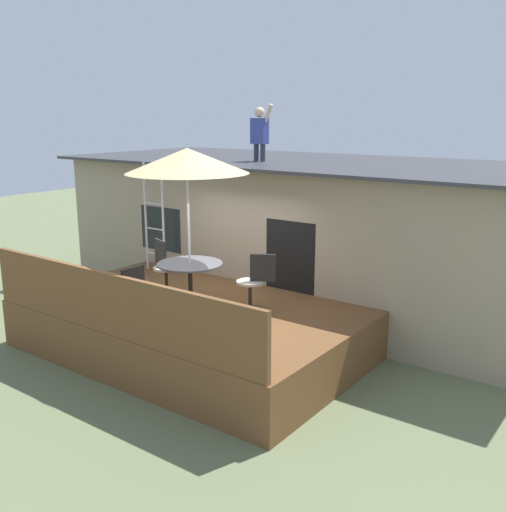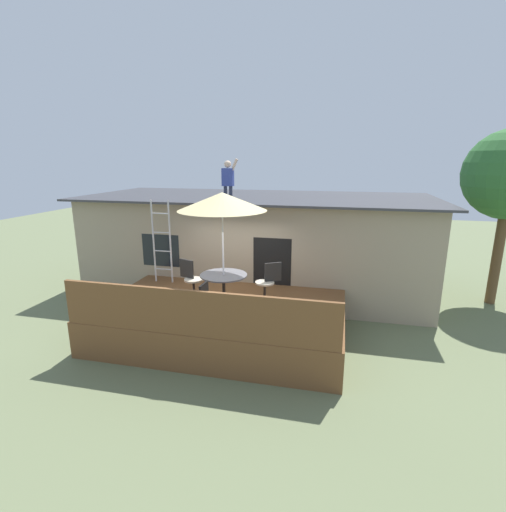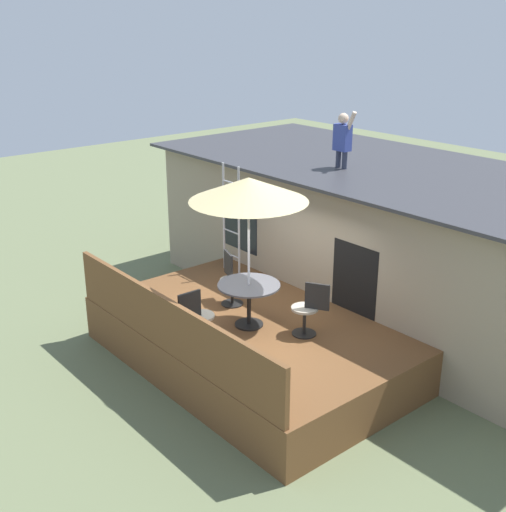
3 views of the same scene
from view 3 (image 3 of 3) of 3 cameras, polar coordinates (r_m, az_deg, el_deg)
ground_plane at (r=11.63m, az=-0.12°, el=-9.20°), size 40.00×40.00×0.00m
house at (r=13.42m, az=11.74°, el=1.37°), size 10.50×4.50×2.92m
deck at (r=11.44m, az=-0.13°, el=-7.46°), size 5.48×3.44×0.80m
deck_railing at (r=10.18m, az=-7.39°, el=-5.99°), size 5.38×0.08×0.90m
patio_table at (r=10.87m, az=-0.36°, el=-3.24°), size 1.04×1.04×0.74m
patio_umbrella at (r=10.29m, az=-0.38°, el=5.78°), size 1.90×1.90×2.54m
step_ladder at (r=13.00m, az=-1.90°, el=3.18°), size 0.52×0.04×2.20m
person_figure at (r=12.75m, az=7.80°, el=10.21°), size 0.47×0.20×1.11m
patio_chair_left at (r=11.78m, az=-1.94°, el=-2.02°), size 0.60×0.44×0.92m
patio_chair_right at (r=10.65m, az=4.88°, el=-4.62°), size 0.58×0.44×0.92m
patio_chair_near at (r=10.37m, az=-4.89°, el=-5.33°), size 0.44×0.62×0.92m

